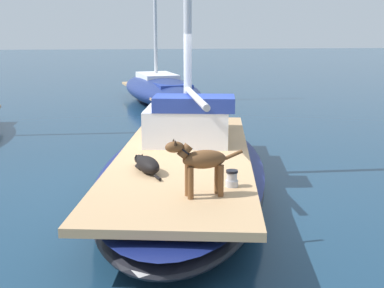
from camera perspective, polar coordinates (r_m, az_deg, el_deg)
name	(u,v)px	position (r m, az deg, el deg)	size (l,w,h in m)	color
ground_plane	(184,191)	(8.43, -0.84, -5.23)	(120.00, 120.00, 0.00)	navy
sailboat_main	(184,171)	(8.33, -0.85, -3.04)	(3.74, 7.56, 0.66)	black
cabin_house	(189,119)	(9.27, -0.30, 2.82)	(1.76, 2.44, 0.84)	silver
dog_black	(147,164)	(7.10, -5.01, -2.26)	(0.42, 0.93, 0.22)	black
dog_brown	(200,162)	(5.97, 0.95, -1.95)	(0.94, 0.29, 0.70)	brown
deck_winch	(232,179)	(6.45, 4.43, -3.87)	(0.16, 0.16, 0.21)	#B7B7BC
moored_boat_far_astern	(161,89)	(18.30, -3.47, 6.11)	(3.30, 7.04, 6.17)	navy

